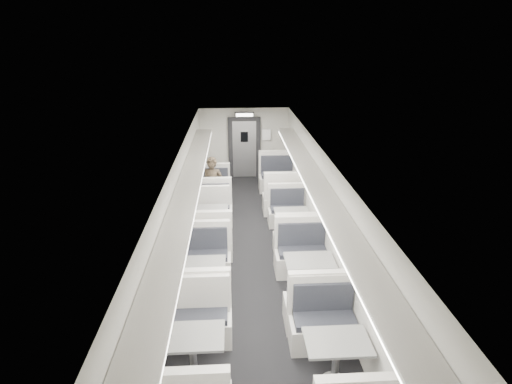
{
  "coord_description": "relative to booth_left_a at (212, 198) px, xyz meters",
  "views": [
    {
      "loc": [
        -0.36,
        -7.33,
        4.65
      ],
      "look_at": [
        0.15,
        1.5,
        1.17
      ],
      "focal_mm": 28.0,
      "sensor_mm": 36.0,
      "label": 1
    }
  ],
  "objects": [
    {
      "name": "booth_right_a",
      "position": [
        2.0,
        0.61,
        0.05
      ],
      "size": [
        1.16,
        2.34,
        1.25
      ],
      "color": "#BAB5AF",
      "rests_on": "room"
    },
    {
      "name": "luggage_rack_right",
      "position": [
        2.24,
        -3.42,
        1.55
      ],
      "size": [
        0.46,
        10.4,
        0.09
      ],
      "color": "#BAB5AF",
      "rests_on": "room"
    },
    {
      "name": "room",
      "position": [
        1.0,
        -3.12,
        0.83
      ],
      "size": [
        3.24,
        12.24,
        2.64
      ],
      "color": "black",
      "rests_on": "ground"
    },
    {
      "name": "booth_left_a",
      "position": [
        0.0,
        0.0,
        0.0
      ],
      "size": [
        1.01,
        2.05,
        1.1
      ],
      "color": "#BAB5AF",
      "rests_on": "room"
    },
    {
      "name": "window_a",
      "position": [
        -0.49,
        0.28,
        0.98
      ],
      "size": [
        0.02,
        1.18,
        0.84
      ],
      "primitive_type": "cube",
      "color": "black",
      "rests_on": "room"
    },
    {
      "name": "booth_left_d",
      "position": [
        0.0,
        -5.99,
        0.03
      ],
      "size": [
        1.09,
        2.22,
        1.19
      ],
      "color": "#BAB5AF",
      "rests_on": "room"
    },
    {
      "name": "window_c",
      "position": [
        -0.49,
        -4.12,
        0.98
      ],
      "size": [
        0.02,
        1.18,
        0.84
      ],
      "primitive_type": "cube",
      "color": "black",
      "rests_on": "room"
    },
    {
      "name": "passenger",
      "position": [
        0.05,
        -0.33,
        0.46
      ],
      "size": [
        0.68,
        0.53,
        1.65
      ],
      "primitive_type": "imported",
      "rotation": [
        0.0,
        0.0,
        -0.24
      ],
      "color": "black",
      "rests_on": "room"
    },
    {
      "name": "wall_notice",
      "position": [
        1.75,
        2.8,
        1.13
      ],
      "size": [
        0.32,
        0.02,
        0.4
      ],
      "primitive_type": "cube",
      "color": "white",
      "rests_on": "room"
    },
    {
      "name": "exit_sign",
      "position": [
        1.0,
        2.32,
        1.91
      ],
      "size": [
        0.62,
        0.12,
        0.16
      ],
      "color": "black",
      "rests_on": "room"
    },
    {
      "name": "window_b",
      "position": [
        -0.49,
        -1.92,
        0.98
      ],
      "size": [
        0.02,
        1.18,
        0.84
      ],
      "primitive_type": "cube",
      "color": "black",
      "rests_on": "room"
    },
    {
      "name": "vestibule_door",
      "position": [
        1.0,
        2.81,
        0.67
      ],
      "size": [
        1.1,
        0.13,
        2.1
      ],
      "color": "black",
      "rests_on": "room"
    },
    {
      "name": "booth_right_d",
      "position": [
        2.0,
        -6.2,
        0.02
      ],
      "size": [
        1.08,
        2.19,
        1.17
      ],
      "color": "#BAB5AF",
      "rests_on": "room"
    },
    {
      "name": "booth_left_c",
      "position": [
        0.0,
        -4.08,
        0.02
      ],
      "size": [
        1.05,
        2.14,
        1.14
      ],
      "color": "#BAB5AF",
      "rests_on": "room"
    },
    {
      "name": "booth_left_b",
      "position": [
        0.0,
        -1.73,
        0.04
      ],
      "size": [
        1.12,
        2.27,
        1.22
      ],
      "color": "#BAB5AF",
      "rests_on": "room"
    },
    {
      "name": "booth_right_b",
      "position": [
        2.0,
        -1.76,
        -0.01
      ],
      "size": [
        1.0,
        2.02,
        1.08
      ],
      "color": "#BAB5AF",
      "rests_on": "room"
    },
    {
      "name": "booth_right_c",
      "position": [
        2.0,
        -4.12,
        0.03
      ],
      "size": [
        1.11,
        2.24,
        1.2
      ],
      "color": "#BAB5AF",
      "rests_on": "room"
    },
    {
      "name": "luggage_rack_left",
      "position": [
        -0.24,
        -3.42,
        1.55
      ],
      "size": [
        0.46,
        10.4,
        0.09
      ],
      "color": "#BAB5AF",
      "rests_on": "room"
    },
    {
      "name": "window_d",
      "position": [
        -0.49,
        -6.32,
        0.98
      ],
      "size": [
        0.02,
        1.18,
        0.84
      ],
      "primitive_type": "cube",
      "color": "black",
      "rests_on": "room"
    }
  ]
}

